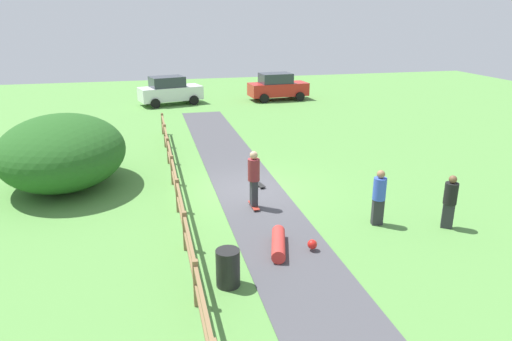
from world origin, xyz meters
name	(u,v)px	position (x,y,z in m)	size (l,w,h in m)	color
ground_plane	(249,190)	(0.00, 0.00, 0.00)	(60.00, 60.00, 0.00)	#568E42
asphalt_path	(249,190)	(0.00, 0.00, 0.01)	(2.40, 28.00, 0.02)	#47474C
wooden_fence	(175,179)	(-2.60, 0.00, 0.67)	(0.12, 18.12, 1.10)	olive
bush_large	(62,152)	(-6.41, 2.04, 1.30)	(4.42, 5.30, 2.60)	#23561E
trash_bin	(228,268)	(-1.80, -5.80, 0.45)	(0.56, 0.56, 0.90)	black
skater_riding	(254,176)	(-0.20, -1.56, 1.09)	(0.39, 0.80, 1.90)	#B23326
skater_fallen	(281,244)	(-0.14, -4.50, 0.20)	(1.38, 1.59, 0.36)	red
skateboard_loose	(259,184)	(0.44, 0.33, 0.09)	(0.33, 0.82, 0.08)	black
bystander_black	(450,199)	(5.00, -4.29, 0.89)	(0.53, 0.53, 1.63)	#2D2D33
bystander_blue	(379,195)	(3.11, -3.60, 0.94)	(0.43, 0.43, 1.71)	#2D2D33
parked_car_white	(170,91)	(-1.72, 17.27, 0.96)	(4.49, 2.76, 1.92)	silver
parked_car_red	(277,87)	(5.97, 17.28, 0.96)	(4.31, 2.23, 1.92)	red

